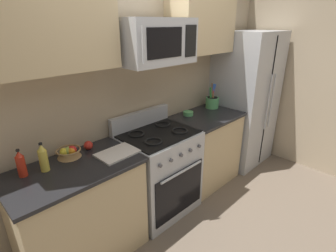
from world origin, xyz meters
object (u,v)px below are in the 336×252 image
(fruit_basket, at_px, (69,152))
(prep_bowl, at_px, (188,113))
(bottle_hot_sauce, at_px, (21,164))
(utensil_crock, at_px, (212,102))
(apple_loose, at_px, (88,145))
(microwave, at_px, (155,41))
(bottle_oil, at_px, (43,158))
(cutting_board, at_px, (117,153))
(range_oven, at_px, (159,171))
(refrigerator, at_px, (245,100))

(fruit_basket, distance_m, prep_bowl, 1.50)
(bottle_hot_sauce, bearing_deg, utensil_crock, -0.26)
(apple_loose, bearing_deg, microwave, -14.07)
(bottle_oil, bearing_deg, bottle_hot_sauce, 165.23)
(utensil_crock, relative_size, bottle_oil, 1.43)
(prep_bowl, bearing_deg, bottle_hot_sauce, -179.47)
(cutting_board, xyz_separation_m, bottle_hot_sauce, (-0.69, 0.21, 0.09))
(range_oven, relative_size, cutting_board, 3.21)
(utensil_crock, bearing_deg, prep_bowl, 176.42)
(refrigerator, relative_size, apple_loose, 23.57)
(bottle_oil, height_order, prep_bowl, bottle_oil)
(range_oven, height_order, prep_bowl, range_oven)
(cutting_board, xyz_separation_m, prep_bowl, (1.19, 0.22, 0.02))
(microwave, distance_m, utensil_crock, 1.37)
(refrigerator, relative_size, prep_bowl, 14.88)
(range_oven, height_order, bottle_hot_sauce, bottle_hot_sauce)
(utensil_crock, distance_m, apple_loose, 1.77)
(refrigerator, relative_size, bottle_hot_sauce, 8.55)
(prep_bowl, bearing_deg, apple_loose, 178.72)
(fruit_basket, bearing_deg, prep_bowl, -0.62)
(range_oven, relative_size, utensil_crock, 3.28)
(bottle_hot_sauce, xyz_separation_m, prep_bowl, (1.88, 0.02, -0.07))
(utensil_crock, distance_m, bottle_hot_sauce, 2.32)
(refrigerator, height_order, utensil_crock, refrigerator)
(microwave, xyz_separation_m, bottle_oil, (-1.08, 0.08, -0.79))
(apple_loose, bearing_deg, bottle_hot_sauce, -175.18)
(cutting_board, bearing_deg, fruit_basket, 142.52)
(refrigerator, distance_m, microwave, 1.89)
(refrigerator, xyz_separation_m, utensil_crock, (-0.58, 0.15, 0.06))
(bottle_hot_sauce, relative_size, bottle_oil, 0.94)
(range_oven, relative_size, refrigerator, 0.59)
(apple_loose, relative_size, bottle_oil, 0.34)
(microwave, distance_m, cutting_board, 1.04)
(bottle_hot_sauce, height_order, prep_bowl, bottle_hot_sauce)
(cutting_board, distance_m, bottle_oil, 0.58)
(range_oven, xyz_separation_m, prep_bowl, (0.65, 0.16, 0.46))
(bottle_oil, bearing_deg, microwave, -4.33)
(refrigerator, bearing_deg, fruit_basket, 175.54)
(fruit_basket, relative_size, bottle_hot_sauce, 0.92)
(apple_loose, distance_m, prep_bowl, 1.32)
(cutting_board, bearing_deg, refrigerator, 1.12)
(fruit_basket, distance_m, bottle_hot_sauce, 0.38)
(range_oven, relative_size, fruit_basket, 5.42)
(refrigerator, xyz_separation_m, cutting_board, (-2.21, -0.04, -0.01))
(apple_loose, height_order, bottle_oil, bottle_oil)
(refrigerator, bearing_deg, microwave, 178.51)
(refrigerator, distance_m, fruit_basket, 2.53)
(microwave, relative_size, utensil_crock, 2.16)
(apple_loose, bearing_deg, cutting_board, -62.83)
(fruit_basket, xyz_separation_m, apple_loose, (0.18, 0.01, -0.01))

